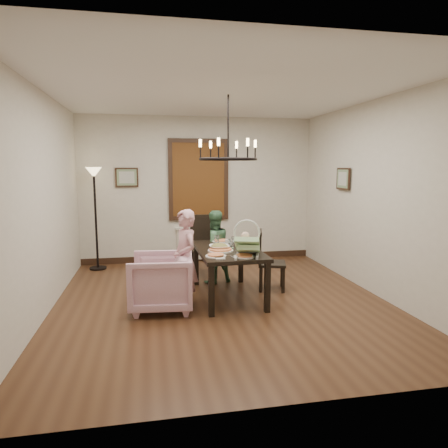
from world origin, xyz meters
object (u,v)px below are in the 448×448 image
object	(u,v)px
chair_far	(204,246)
elderly_woman	(185,268)
drinking_glass	(231,244)
floor_lamp	(96,220)
chair_right	(272,260)
baby_bouncer	(248,244)
dining_table	(228,255)
seated_man	(214,253)
armchair	(161,282)

from	to	relation	value
chair_far	elderly_woman	world-z (taller)	elderly_woman
elderly_woman	drinking_glass	bearing A→B (deg)	100.30
elderly_woman	floor_lamp	bearing A→B (deg)	-166.25
drinking_glass	floor_lamp	size ratio (longest dim) A/B	0.07
chair_far	chair_right	world-z (taller)	chair_far
baby_bouncer	chair_far	bearing A→B (deg)	118.81
chair_far	baby_bouncer	distance (m)	1.75
elderly_woman	drinking_glass	distance (m)	0.80
dining_table	seated_man	size ratio (longest dim) A/B	1.57
baby_bouncer	chair_right	bearing A→B (deg)	69.62
chair_far	floor_lamp	distance (m)	2.05
chair_right	drinking_glass	world-z (taller)	chair_right
dining_table	chair_right	distance (m)	0.78
seated_man	baby_bouncer	distance (m)	1.34
floor_lamp	armchair	bearing A→B (deg)	-65.10
drinking_glass	armchair	bearing A→B (deg)	-160.18
chair_far	seated_man	xyz separation A→B (m)	(0.10, -0.41, -0.04)
dining_table	armchair	xyz separation A→B (m)	(-0.95, -0.31, -0.25)
drinking_glass	floor_lamp	distance (m)	2.84
chair_far	armchair	xyz separation A→B (m)	(-0.77, -1.50, -0.15)
chair_right	elderly_woman	distance (m)	1.46
seated_man	armchair	bearing A→B (deg)	34.12
seated_man	drinking_glass	bearing A→B (deg)	82.59
baby_bouncer	floor_lamp	world-z (taller)	floor_lamp
elderly_woman	baby_bouncer	size ratio (longest dim) A/B	2.17
chair_right	drinking_glass	bearing A→B (deg)	121.27
baby_bouncer	drinking_glass	xyz separation A→B (m)	(-0.11, 0.54, -0.10)
drinking_glass	floor_lamp	bearing A→B (deg)	136.73
elderly_woman	floor_lamp	size ratio (longest dim) A/B	0.60
chair_far	armchair	size ratio (longest dim) A/B	1.29
armchair	elderly_woman	distance (m)	0.36
seated_man	chair_far	bearing A→B (deg)	-92.99
dining_table	elderly_woman	distance (m)	0.71
armchair	baby_bouncer	xyz separation A→B (m)	(1.11, -0.18, 0.50)
chair_far	drinking_glass	bearing A→B (deg)	-73.47
elderly_woman	baby_bouncer	bearing A→B (deg)	59.60
elderly_woman	seated_man	xyz separation A→B (m)	(0.56, 1.08, -0.06)
chair_far	drinking_glass	world-z (taller)	chair_far
armchair	dining_table	bearing A→B (deg)	113.74
chair_right	baby_bouncer	world-z (taller)	baby_bouncer
elderly_woman	floor_lamp	distance (m)	2.71
armchair	floor_lamp	bearing A→B (deg)	-149.54
chair_right	floor_lamp	bearing A→B (deg)	73.08
elderly_woman	seated_man	distance (m)	1.22
chair_far	baby_bouncer	size ratio (longest dim) A/B	2.09
seated_man	floor_lamp	bearing A→B (deg)	-49.19
dining_table	floor_lamp	bearing A→B (deg)	134.30
floor_lamp	dining_table	bearing A→B (deg)	-44.65
floor_lamp	chair_right	bearing A→B (deg)	-32.68
chair_right	elderly_woman	world-z (taller)	elderly_woman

